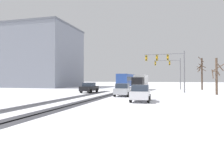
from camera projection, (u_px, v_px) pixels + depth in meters
The scene contains 16 objects.
ground_plane at pixel (1, 127), 9.66m from camera, with size 300.00×300.00×0.00m, color white.
wheel_track_left_lane at pixel (98, 99), 23.08m from camera, with size 1.00×30.57×0.01m, color #38383D.
wheel_track_right_lane at pixel (72, 98), 23.90m from camera, with size 0.86×30.57×0.01m, color #38383D.
wheel_track_center at pixel (92, 99), 23.28m from camera, with size 0.97×30.57×0.01m, color #38383D.
wheel_track_oncoming at pixel (66, 98), 24.09m from camera, with size 0.70×30.57×0.01m, color #38383D.
sidewalk_kerb_right at pixel (211, 103), 18.82m from camera, with size 4.00×30.57×0.12m, color white.
traffic_signal_near_right at pixel (168, 62), 32.89m from camera, with size 6.16×0.62×6.50m.
traffic_signal_far_right at pixel (171, 67), 44.15m from camera, with size 5.43×0.39×6.50m.
car_black_lead at pixel (89, 88), 34.04m from camera, with size 1.99×4.18×1.62m.
car_silver_second at pixel (123, 90), 27.03m from camera, with size 2.01×4.19×1.62m.
car_white_third at pixel (141, 93), 20.62m from camera, with size 1.98×4.18×1.62m.
bus_oncoming at pixel (126, 80), 51.91m from camera, with size 2.77×11.03×3.38m.
box_truck_delivery at pixel (140, 82), 42.99m from camera, with size 2.50×7.47×3.02m.
bare_tree_sidewalk_mid at pixel (217, 75), 29.25m from camera, with size 1.95×2.17×5.11m.
bare_tree_sidewalk_far at pixel (202, 72), 43.03m from camera, with size 1.75×2.07×6.75m.
office_building_far_left_block at pixel (28, 57), 60.65m from camera, with size 27.63×17.39×16.80m.
Camera 1 is at (7.46, -8.03, 2.18)m, focal length 33.87 mm.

